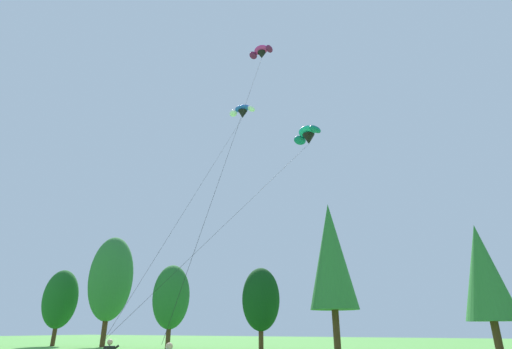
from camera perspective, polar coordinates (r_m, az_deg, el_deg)
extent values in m
cylinder|color=#472D19|center=(60.48, -27.39, -20.19)|extent=(0.54, 0.54, 2.39)
ellipsoid|color=#19561E|center=(60.59, -26.62, -15.90)|extent=(4.38, 4.38, 7.49)
cylinder|color=#472D19|center=(55.06, -21.30, -20.63)|extent=(0.63, 0.63, 3.37)
ellipsoid|color=#2D7033|center=(55.40, -20.38, -13.96)|extent=(5.43, 5.43, 10.56)
cylinder|color=#472D19|center=(49.36, -12.70, -22.15)|extent=(0.53, 0.53, 2.32)
ellipsoid|color=#236628|center=(49.48, -12.26, -16.99)|extent=(4.30, 4.30, 7.28)
cylinder|color=#472D19|center=(44.54, 0.74, -22.88)|extent=(0.51, 0.51, 2.11)
ellipsoid|color=#0F3D14|center=(44.63, 0.72, -17.67)|extent=(4.07, 4.07, 6.60)
cylinder|color=#472D19|center=(41.55, 11.65, -21.39)|extent=(0.67, 0.67, 3.83)
cone|color=#2D7033|center=(42.17, 10.89, -11.35)|extent=(4.84, 4.84, 10.90)
cylinder|color=#472D19|center=(36.17, 31.79, -19.82)|extent=(0.56, 0.56, 2.61)
cone|color=#2D7033|center=(36.41, 30.22, -12.04)|extent=(3.81, 3.81, 7.43)
sphere|color=tan|center=(17.90, -20.52, -21.91)|extent=(0.22, 0.22, 0.22)
cylinder|color=black|center=(18.08, -20.08, -22.84)|extent=(0.53, 0.12, 0.35)
sphere|color=tan|center=(13.00, -12.54, -23.28)|extent=(0.22, 0.22, 0.22)
ellipsoid|color=teal|center=(33.63, 7.45, 6.23)|extent=(2.26, 2.15, 0.86)
ellipsoid|color=#0F666B|center=(32.66, 8.61, 6.55)|extent=(1.38, 1.38, 1.03)
ellipsoid|color=#0F666B|center=(34.32, 6.41, 4.97)|extent=(1.41, 1.45, 1.03)
cone|color=black|center=(33.37, 7.69, 5.11)|extent=(1.43, 1.43, 0.88)
cylinder|color=black|center=(24.34, -2.00, -4.87)|extent=(3.53, 15.99, 14.90)
ellipsoid|color=#D12893|center=(37.09, 0.76, 17.69)|extent=(1.40, 1.08, 0.71)
ellipsoid|color=#66144C|center=(36.62, 1.94, 17.84)|extent=(0.79, 0.89, 0.82)
ellipsoid|color=#66144C|center=(37.29, -0.40, 16.98)|extent=(0.87, 0.89, 0.82)
cone|color=black|center=(36.83, 0.84, 16.99)|extent=(0.81, 0.81, 0.65)
cylinder|color=black|center=(23.66, -2.87, 6.41)|extent=(4.45, 15.60, 23.09)
ellipsoid|color=blue|center=(42.68, -2.01, 9.59)|extent=(1.77, 1.11, 0.75)
ellipsoid|color=white|center=(42.08, -0.69, 9.58)|extent=(1.05, 0.93, 0.93)
ellipsoid|color=white|center=(42.99, -3.32, 8.89)|extent=(1.01, 0.93, 0.93)
cone|color=black|center=(42.41, -1.96, 8.75)|extent=(1.01, 1.01, 0.84)
cylinder|color=black|center=(28.97, -7.51, -0.63)|extent=(5.00, 19.46, 21.44)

